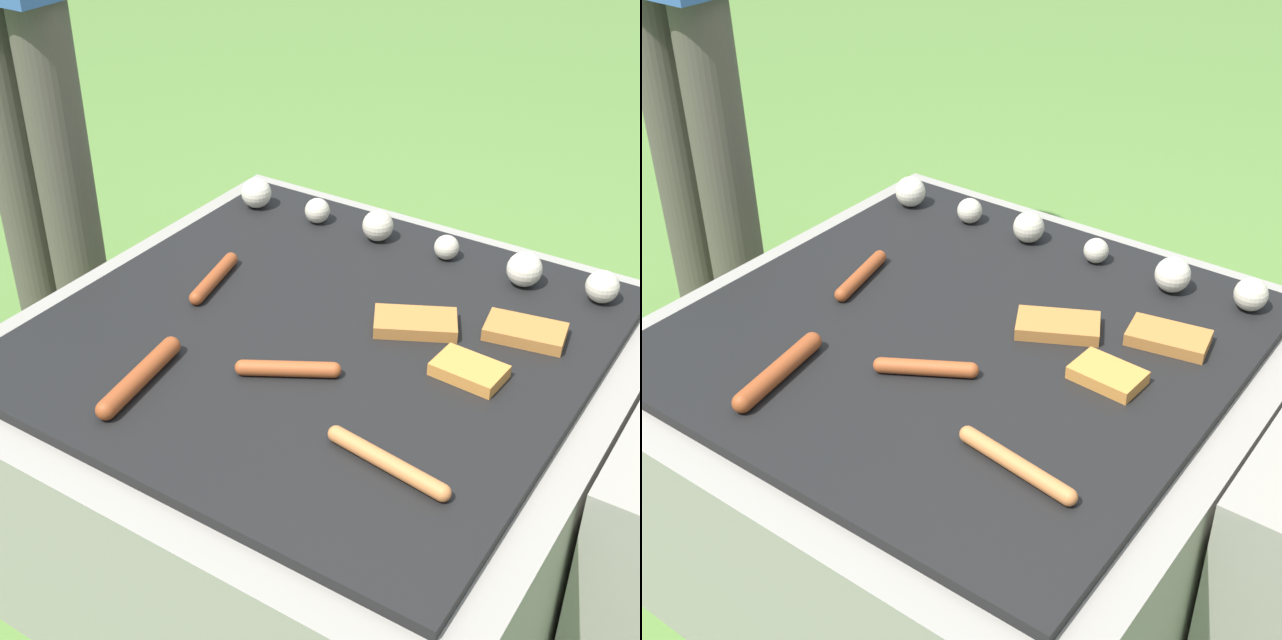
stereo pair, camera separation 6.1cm
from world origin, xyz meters
The scene contains 10 objects.
ground_plane centered at (0.00, 0.00, 0.00)m, with size 14.00×14.00×0.00m, color #567F38.
grill centered at (0.00, 0.00, 0.21)m, with size 0.92×0.92×0.42m.
sausage_back_center centered at (0.24, -0.22, 0.43)m, with size 0.19×0.05×0.02m.
sausage_mid_left centered at (-0.14, -0.26, 0.44)m, with size 0.05×0.19×0.03m.
sausage_front_left centered at (0.02, -0.12, 0.43)m, with size 0.14×0.09×0.02m.
sausage_front_center centered at (-0.23, 0.02, 0.43)m, with size 0.06×0.16×0.02m.
bread_slice_right centered at (0.12, 0.09, 0.43)m, with size 0.15×0.12×0.02m.
bread_slice_left centered at (0.25, 0.02, 0.43)m, with size 0.10×0.07×0.02m.
bread_slice_center centered at (0.28, 0.16, 0.43)m, with size 0.13×0.09×0.02m.
mushroom_row centered at (0.00, 0.31, 0.45)m, with size 0.74×0.08×0.06m.
Camera 1 is at (0.63, -0.97, 1.20)m, focal length 50.00 mm.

